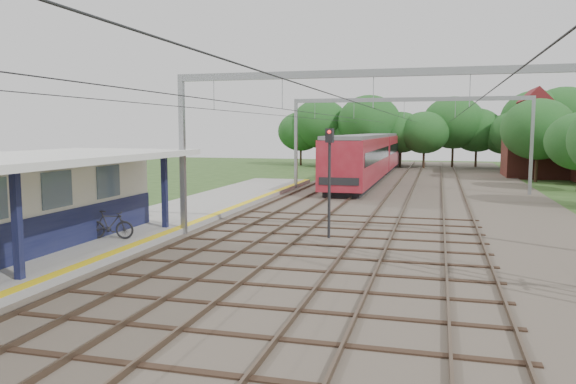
% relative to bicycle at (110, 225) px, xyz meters
% --- Properties ---
extents(ballast_bed, '(18.00, 90.00, 0.10)m').
position_rel_bicycle_xyz_m(ballast_bed, '(10.73, 18.03, -0.86)').
color(ballast_bed, '#473D33').
rests_on(ballast_bed, ground).
extents(platform, '(5.00, 52.00, 0.35)m').
position_rel_bicycle_xyz_m(platform, '(-0.77, 2.03, -0.74)').
color(platform, gray).
rests_on(platform, ground).
extents(yellow_stripe, '(0.45, 52.00, 0.01)m').
position_rel_bicycle_xyz_m(yellow_stripe, '(1.48, 2.03, -0.56)').
color(yellow_stripe, yellow).
rests_on(yellow_stripe, platform).
extents(rail_tracks, '(11.80, 88.00, 0.15)m').
position_rel_bicycle_xyz_m(rail_tracks, '(8.23, 18.03, -0.74)').
color(rail_tracks, brown).
rests_on(rail_tracks, ballast_bed).
extents(catenary_system, '(17.22, 88.00, 7.00)m').
position_rel_bicycle_xyz_m(catenary_system, '(10.11, 13.31, 4.60)').
color(catenary_system, gray).
rests_on(catenary_system, ground).
extents(tree_band, '(31.72, 30.88, 8.82)m').
position_rel_bicycle_xyz_m(tree_band, '(10.57, 45.15, 4.01)').
color(tree_band, '#382619').
rests_on(tree_band, ground).
extents(house_far, '(8.00, 6.12, 8.66)m').
position_rel_bicycle_xyz_m(house_far, '(22.73, 40.03, 2.32)').
color(house_far, brown).
rests_on(house_far, ground).
extents(bicycle, '(1.94, 0.91, 1.13)m').
position_rel_bicycle_xyz_m(bicycle, '(0.00, 0.00, 0.00)').
color(bicycle, black).
rests_on(bicycle, platform).
extents(train, '(3.15, 39.23, 4.12)m').
position_rel_bicycle_xyz_m(train, '(6.23, 36.33, 1.38)').
color(train, black).
rests_on(train, ballast_bed).
extents(signal_post, '(0.36, 0.30, 4.71)m').
position_rel_bicycle_xyz_m(signal_post, '(8.08, 3.69, 2.14)').
color(signal_post, black).
rests_on(signal_post, ground).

